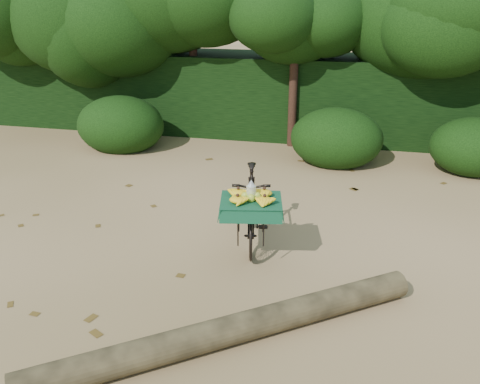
# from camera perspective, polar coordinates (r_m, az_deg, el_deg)

# --- Properties ---
(ground) EXTENTS (80.00, 80.00, 0.00)m
(ground) POSITION_cam_1_polar(r_m,az_deg,el_deg) (6.47, -5.22, -7.71)
(ground) COLOR tan
(ground) RESTS_ON ground
(vendor_bicycle) EXTENTS (0.94, 1.83, 1.02)m
(vendor_bicycle) POSITION_cam_1_polar(r_m,az_deg,el_deg) (6.70, 1.27, -1.58)
(vendor_bicycle) COLOR black
(vendor_bicycle) RESTS_ON ground
(fallen_log) EXTENTS (3.36, 2.64, 0.29)m
(fallen_log) POSITION_cam_1_polar(r_m,az_deg,el_deg) (5.05, -0.73, -15.15)
(fallen_log) COLOR brown
(fallen_log) RESTS_ON ground
(hedge_backdrop) EXTENTS (26.00, 1.80, 1.80)m
(hedge_backdrop) POSITION_cam_1_polar(r_m,az_deg,el_deg) (11.98, 4.15, 10.83)
(hedge_backdrop) COLOR black
(hedge_backdrop) RESTS_ON ground
(tree_row) EXTENTS (14.50, 2.00, 4.00)m
(tree_row) POSITION_cam_1_polar(r_m,az_deg,el_deg) (11.17, 0.19, 15.79)
(tree_row) COLOR black
(tree_row) RESTS_ON ground
(bush_clumps) EXTENTS (8.80, 1.70, 0.90)m
(bush_clumps) POSITION_cam_1_polar(r_m,az_deg,el_deg) (10.09, 5.05, 6.07)
(bush_clumps) COLOR black
(bush_clumps) RESTS_ON ground
(leaf_litter) EXTENTS (7.00, 7.30, 0.01)m
(leaf_litter) POSITION_cam_1_polar(r_m,az_deg,el_deg) (7.01, -3.58, -5.13)
(leaf_litter) COLOR #4F3A15
(leaf_litter) RESTS_ON ground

